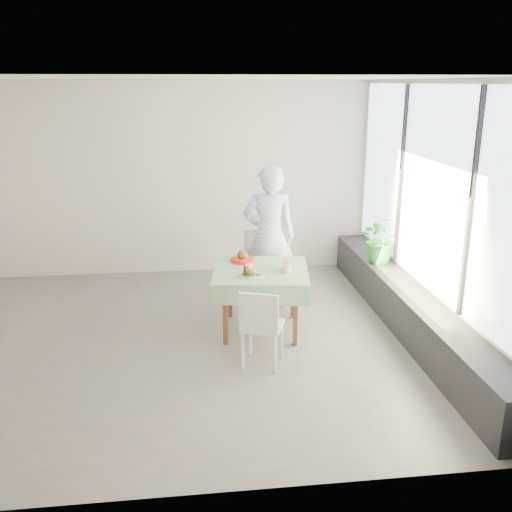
{
  "coord_description": "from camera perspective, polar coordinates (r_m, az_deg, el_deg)",
  "views": [
    {
      "loc": [
        0.33,
        -5.85,
        2.76
      ],
      "look_at": [
        1.06,
        0.24,
        0.89
      ],
      "focal_mm": 40.0,
      "sensor_mm": 36.0,
      "label": 1
    }
  ],
  "objects": [
    {
      "name": "wall_back",
      "position": [
        8.46,
        -9.11,
        7.53
      ],
      "size": [
        6.0,
        0.02,
        2.8
      ],
      "primitive_type": "cube",
      "color": "beige",
      "rests_on": "ground"
    },
    {
      "name": "chair_far",
      "position": [
        7.39,
        1.04,
        -2.51
      ],
      "size": [
        0.55,
        0.55,
        0.95
      ],
      "color": "white",
      "rests_on": "ground"
    },
    {
      "name": "cafe_table",
      "position": [
        6.5,
        0.49,
        -3.71
      ],
      "size": [
        1.18,
        1.18,
        0.74
      ],
      "color": "brown",
      "rests_on": "ground"
    },
    {
      "name": "floor",
      "position": [
        6.47,
        -9.23,
        -8.48
      ],
      "size": [
        6.0,
        6.0,
        0.0
      ],
      "primitive_type": "plane",
      "color": "#5A5855",
      "rests_on": "ground"
    },
    {
      "name": "window_pane",
      "position": [
        6.51,
        17.27,
        6.42
      ],
      "size": [
        0.01,
        4.8,
        2.18
      ],
      "primitive_type": "cube",
      "color": "#D1E0F9",
      "rests_on": "ground"
    },
    {
      "name": "diner",
      "position": [
        7.15,
        1.33,
        1.95
      ],
      "size": [
        0.69,
        0.49,
        1.81
      ],
      "primitive_type": "imported",
      "rotation": [
        0.0,
        0.0,
        3.06
      ],
      "color": "#92C9EA",
      "rests_on": "ground"
    },
    {
      "name": "wall_front",
      "position": [
        3.63,
        -11.6,
        -5.39
      ],
      "size": [
        6.0,
        0.02,
        2.8
      ],
      "primitive_type": "cube",
      "color": "beige",
      "rests_on": "ground"
    },
    {
      "name": "wall_right",
      "position": [
        6.57,
        17.32,
        4.28
      ],
      "size": [
        0.02,
        5.0,
        2.8
      ],
      "primitive_type": "cube",
      "color": "beige",
      "rests_on": "ground"
    },
    {
      "name": "window_ledge",
      "position": [
        6.83,
        14.94,
        -5.19
      ],
      "size": [
        0.4,
        4.8,
        0.5
      ],
      "primitive_type": "cube",
      "color": "black",
      "rests_on": "ground"
    },
    {
      "name": "chair_near",
      "position": [
        5.82,
        0.61,
        -8.5
      ],
      "size": [
        0.5,
        0.5,
        0.82
      ],
      "color": "white",
      "rests_on": "ground"
    },
    {
      "name": "juice_cup_lemonade",
      "position": [
        6.29,
        3.13,
        -1.17
      ],
      "size": [
        0.09,
        0.09,
        0.25
      ],
      "color": "white",
      "rests_on": "cafe_table"
    },
    {
      "name": "main_dish",
      "position": [
        6.18,
        -0.55,
        -1.61
      ],
      "size": [
        0.28,
        0.28,
        0.14
      ],
      "color": "white",
      "rests_on": "cafe_table"
    },
    {
      "name": "ceiling",
      "position": [
        5.86,
        -10.58,
        17.12
      ],
      "size": [
        6.0,
        6.0,
        0.0
      ],
      "primitive_type": "plane",
      "rotation": [
        3.14,
        0.0,
        0.0
      ],
      "color": "white",
      "rests_on": "ground"
    },
    {
      "name": "juice_cup_orange",
      "position": [
        6.41,
        3.06,
        -0.84
      ],
      "size": [
        0.09,
        0.09,
        0.25
      ],
      "color": "white",
      "rests_on": "cafe_table"
    },
    {
      "name": "potted_plant",
      "position": [
        7.58,
        12.45,
        1.71
      ],
      "size": [
        0.58,
        0.51,
        0.63
      ],
      "primitive_type": "imported",
      "rotation": [
        0.0,
        0.0,
        0.03
      ],
      "color": "#2A6F25",
      "rests_on": "window_ledge"
    },
    {
      "name": "second_dish",
      "position": [
        6.67,
        -1.35,
        -0.26
      ],
      "size": [
        0.28,
        0.28,
        0.13
      ],
      "color": "red",
      "rests_on": "cafe_table"
    }
  ]
}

